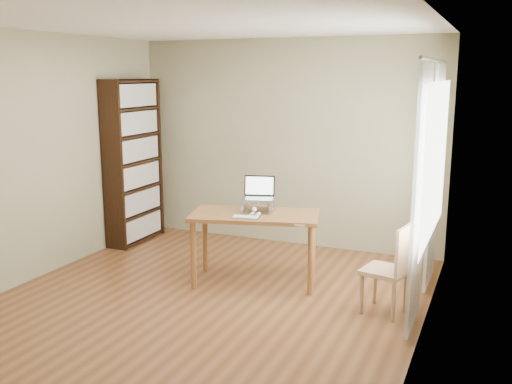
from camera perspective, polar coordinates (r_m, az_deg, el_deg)
name	(u,v)px	position (r m, az deg, el deg)	size (l,w,h in m)	color
room	(204,170)	(5.22, -5.27, 2.19)	(4.04, 4.54, 2.64)	#552F16
bookshelf	(133,162)	(7.53, -12.15, 2.97)	(0.30, 0.90, 2.10)	black
curtains	(428,185)	(5.43, 16.79, 0.70)	(0.03, 1.90, 2.25)	silver
desk	(255,223)	(5.91, -0.12, -3.16)	(1.43, 0.98, 0.75)	brown
laptop_stand	(258,204)	(5.94, 0.19, -1.21)	(0.32, 0.25, 0.13)	#BCBEC1
laptop	(260,193)	(5.97, 0.40, -0.09)	(0.37, 0.35, 0.23)	#BCBEC1
keyboard	(246,217)	(5.69, -1.05, -2.55)	(0.29, 0.16, 0.02)	#BCBEC1
coaster	(299,225)	(5.43, 4.31, -3.34)	(0.10, 0.10, 0.01)	brown
cat	(261,205)	(5.96, 0.49, -1.31)	(0.25, 0.49, 0.16)	#484039
chair	(392,266)	(5.35, 13.48, -7.25)	(0.44, 0.44, 0.85)	tan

